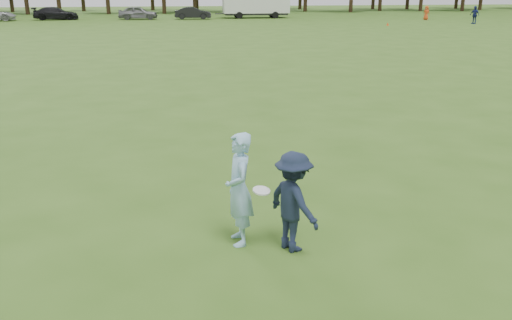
# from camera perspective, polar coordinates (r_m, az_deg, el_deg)

# --- Properties ---
(ground) EXTENTS (200.00, 200.00, 0.00)m
(ground) POSITION_cam_1_polar(r_m,az_deg,el_deg) (8.62, -1.64, -9.18)
(ground) COLOR #345618
(ground) RESTS_ON ground
(thrower) EXTENTS (0.47, 0.69, 1.81)m
(thrower) POSITION_cam_1_polar(r_m,az_deg,el_deg) (8.43, -1.79, -3.10)
(thrower) COLOR #92C2E2
(thrower) RESTS_ON ground
(defender) EXTENTS (0.99, 1.18, 1.58)m
(defender) POSITION_cam_1_polar(r_m,az_deg,el_deg) (8.27, 3.96, -4.40)
(defender) COLOR #192237
(defender) RESTS_ON ground
(player_far_b) EXTENTS (0.84, 1.15, 1.82)m
(player_far_b) POSITION_cam_1_polar(r_m,az_deg,el_deg) (62.73, 22.02, 13.98)
(player_far_b) COLOR navy
(player_far_b) RESTS_ON ground
(player_far_c) EXTENTS (0.86, 0.92, 1.58)m
(player_far_c) POSITION_cam_1_polar(r_m,az_deg,el_deg) (68.04, 17.50, 14.56)
(player_far_c) COLOR #CF4318
(player_far_c) RESTS_ON ground
(car_d) EXTENTS (5.16, 2.41, 1.46)m
(car_d) POSITION_cam_1_polar(r_m,az_deg,el_deg) (69.02, -20.33, 14.26)
(car_d) COLOR black
(car_d) RESTS_ON ground
(car_e) EXTENTS (4.60, 1.99, 1.54)m
(car_e) POSITION_cam_1_polar(r_m,az_deg,el_deg) (67.18, -12.32, 14.90)
(car_e) COLOR slate
(car_e) RESTS_ON ground
(car_f) EXTENTS (4.37, 1.84, 1.40)m
(car_f) POSITION_cam_1_polar(r_m,az_deg,el_deg) (66.75, -6.65, 15.11)
(car_f) COLOR black
(car_f) RESTS_ON ground
(field_cone) EXTENTS (0.28, 0.28, 0.30)m
(field_cone) POSITION_cam_1_polar(r_m,az_deg,el_deg) (57.57, 13.70, 13.74)
(field_cone) COLOR red
(field_cone) RESTS_ON ground
(disc_in_play) EXTENTS (0.30, 0.30, 0.09)m
(disc_in_play) POSITION_cam_1_polar(r_m,az_deg,el_deg) (8.19, 0.58, -3.24)
(disc_in_play) COLOR white
(disc_in_play) RESTS_ON ground
(cargo_trailer) EXTENTS (9.00, 2.75, 3.20)m
(cargo_trailer) POSITION_cam_1_polar(r_m,az_deg,el_deg) (68.74, -0.02, 16.20)
(cargo_trailer) COLOR silver
(cargo_trailer) RESTS_ON ground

